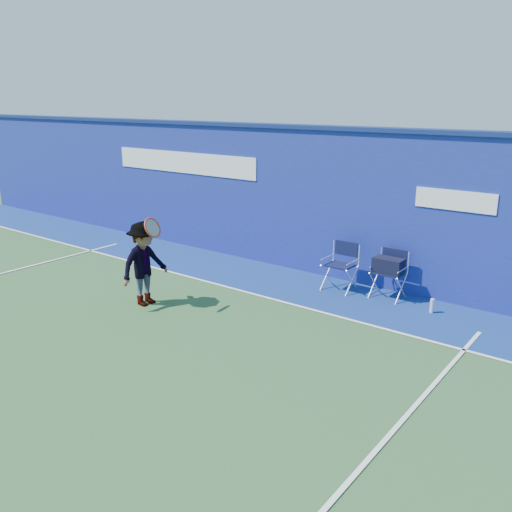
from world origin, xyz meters
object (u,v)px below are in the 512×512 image
Objects in this scene: directors_chair_right at (388,279)px; directors_chair_left at (340,276)px; water_bottle at (432,306)px; tennis_player at (145,263)px.

directors_chair_left is at bearing -170.77° from directors_chair_right.
directors_chair_left reaches higher than water_bottle.
water_bottle is (0.93, -0.23, -0.25)m from directors_chair_right.
directors_chair_left is 3.73m from tennis_player.
directors_chair_left is at bearing 177.68° from water_bottle.
tennis_player reaches higher than directors_chair_left.
water_bottle is 0.16× the size of tennis_player.
directors_chair_left is 0.55× the size of tennis_player.
directors_chair_left is at bearing 49.09° from tennis_player.
directors_chair_left is 0.95m from directors_chair_right.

